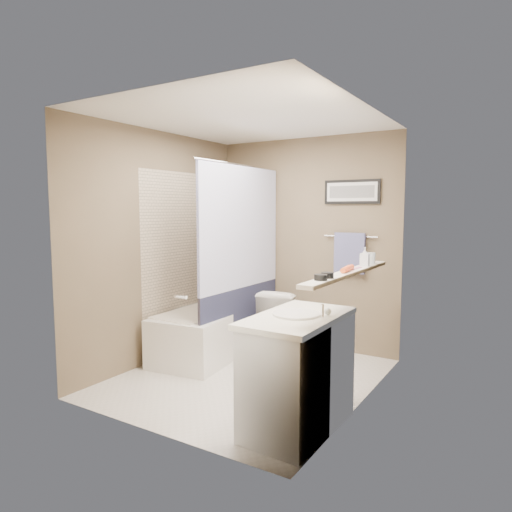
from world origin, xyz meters
The scene contains 34 objects.
ground centered at (0.00, 0.00, 0.00)m, with size 2.50×2.50×0.00m, color silver.
ceiling centered at (0.00, 0.00, 2.38)m, with size 2.20×2.50×0.04m, color white.
wall_back centered at (0.00, 1.23, 1.20)m, with size 2.20×0.04×2.40m, color brown.
wall_front centered at (0.00, -1.23, 1.20)m, with size 2.20×0.04×2.40m, color brown.
wall_left centered at (-1.08, 0.00, 1.20)m, with size 0.04×2.50×2.40m, color brown.
wall_right centered at (1.08, 0.00, 1.20)m, with size 0.04×2.50×2.40m, color brown.
tile_surround centered at (-1.09, 0.50, 1.00)m, with size 0.02×1.55×2.00m, color #C8B497.
curtain_rod centered at (-0.40, 0.50, 2.05)m, with size 0.02×0.02×1.55m, color silver.
curtain_upper centered at (-0.40, 0.50, 1.40)m, with size 0.03×1.45×1.28m, color white.
curtain_lower centered at (-0.40, 0.50, 0.58)m, with size 0.03×1.45×0.36m, color #242743.
mirror centered at (1.09, -0.15, 1.62)m, with size 0.02×1.60×1.00m, color silver.
shelf centered at (1.04, -0.15, 1.10)m, with size 0.12×1.60×0.03m, color silver.
towel_bar centered at (0.55, 1.22, 1.30)m, with size 0.02×0.02×0.60m, color silver.
towel centered at (0.55, 1.20, 1.12)m, with size 0.34×0.05×0.44m, color #8388BF.
art_frame centered at (0.55, 1.23, 1.78)m, with size 0.62×0.03×0.26m, color black.
art_mat centered at (0.55, 1.22, 1.78)m, with size 0.56×0.00×0.20m, color white.
art_image centered at (0.55, 1.22, 1.78)m, with size 0.50×0.00×0.13m, color #595959.
door centered at (0.55, -1.24, 1.00)m, with size 0.80×0.02×2.00m, color silver.
door_handle centered at (0.22, -1.19, 1.00)m, with size 0.02×0.02×0.10m, color silver.
bathtub centered at (-0.75, 0.41, 0.25)m, with size 0.70×1.50×0.50m, color white.
tub_rim centered at (-0.75, 0.41, 0.50)m, with size 0.56×1.36×0.02m, color white.
toilet centered at (-0.07, 0.87, 0.36)m, with size 0.40×0.71×0.72m, color white.
vanity centered at (0.85, -0.65, 0.40)m, with size 0.50×0.90×0.80m, color white.
countertop centered at (0.84, -0.65, 0.82)m, with size 0.54×0.96×0.04m, color silver.
sink_basin centered at (0.83, -0.65, 0.85)m, with size 0.34×0.34×0.01m, color white.
faucet_spout centered at (1.03, -0.65, 0.89)m, with size 0.02×0.02×0.10m, color white.
faucet_knob centered at (1.03, -0.55, 0.87)m, with size 0.05×0.05×0.05m, color silver.
candle_bowl_near centered at (1.04, -0.70, 1.14)m, with size 0.09×0.09×0.04m, color black.
candle_bowl_far centered at (1.04, -0.58, 1.14)m, with size 0.09×0.09×0.04m, color black.
hair_brush_front centered at (1.04, -0.22, 1.14)m, with size 0.04×0.04×0.22m, color #EC5621.
hair_brush_back centered at (1.04, -0.16, 1.14)m, with size 0.04×0.04×0.22m, color #D2441D.
pink_comb centered at (1.04, 0.02, 1.12)m, with size 0.03×0.16×0.01m, color #CC7CA2.
glass_jar centered at (1.04, 0.39, 1.17)m, with size 0.08×0.08×0.10m, color silver.
soap_bottle centered at (1.04, 0.23, 1.19)m, with size 0.07×0.07×0.16m, color #999999.
Camera 1 is at (2.26, -3.53, 1.59)m, focal length 32.00 mm.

